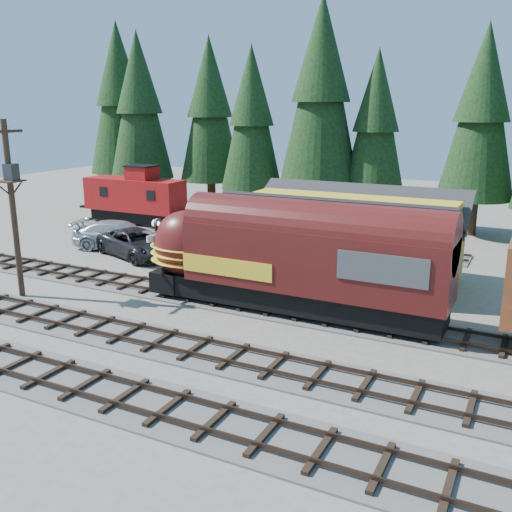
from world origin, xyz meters
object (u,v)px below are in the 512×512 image
at_px(depot, 348,230).
at_px(caboose, 135,197).
at_px(locomotive, 282,262).
at_px(utility_pole, 12,198).
at_px(pickup_truck_b, 120,236).
at_px(pickup_truck_a, 137,243).

height_order(depot, caboose, depot).
relative_size(locomotive, utility_pole, 1.70).
xyz_separation_m(locomotive, pickup_truck_b, (-15.43, 6.40, -1.51)).
relative_size(locomotive, caboose, 1.75).
distance_m(caboose, utility_pole, 19.56).
bearing_deg(depot, caboose, 160.57).
bearing_deg(caboose, depot, -19.43).
xyz_separation_m(depot, caboose, (-21.26, 7.50, -0.61)).
height_order(depot, locomotive, depot).
height_order(utility_pole, pickup_truck_b, utility_pole).
relative_size(utility_pole, pickup_truck_a, 1.39).
xyz_separation_m(caboose, utility_pole, (6.70, -18.14, 2.93)).
bearing_deg(depot, pickup_truck_b, -179.67).
distance_m(caboose, pickup_truck_a, 11.26).
xyz_separation_m(utility_pole, pickup_truck_a, (0.29, 9.42, -4.35)).
relative_size(depot, locomotive, 0.82).
relative_size(locomotive, pickup_truck_b, 2.29).
bearing_deg(utility_pole, depot, 32.38).
bearing_deg(utility_pole, pickup_truck_a, 84.45).
distance_m(locomotive, pickup_truck_b, 16.78).
bearing_deg(pickup_truck_a, caboose, 59.09).
distance_m(utility_pole, pickup_truck_a, 10.39).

